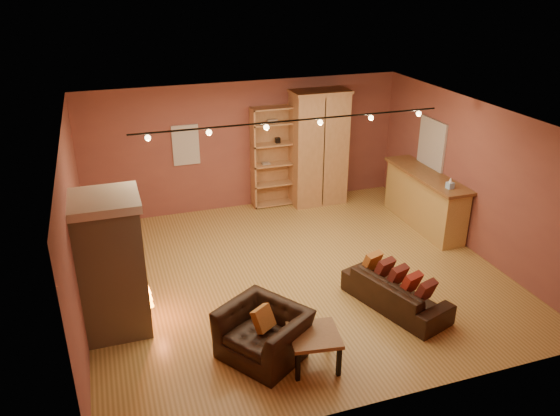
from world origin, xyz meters
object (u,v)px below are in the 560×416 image
object	(u,v)px
bookcase	(272,156)
bar_counter	(424,199)
coffee_table	(314,338)
loveseat	(396,286)
armchair	(263,326)
armoire	(318,148)
fireplace	(112,265)

from	to	relation	value
bookcase	bar_counter	size ratio (longest dim) A/B	0.94
bar_counter	coffee_table	bearing A→B (deg)	-138.47
loveseat	armchair	distance (m)	2.38
bar_counter	loveseat	xyz separation A→B (m)	(-2.06, -2.49, -0.21)
armchair	coffee_table	bearing A→B (deg)	21.46
coffee_table	bar_counter	bearing A→B (deg)	41.53
bookcase	coffee_table	distance (m)	5.62
armoire	coffee_table	distance (m)	5.75
armoire	bar_counter	xyz separation A→B (m)	(1.61, -1.88, -0.71)
fireplace	coffee_table	world-z (taller)	fireplace
fireplace	armchair	distance (m)	2.35
bar_counter	armoire	bearing A→B (deg)	130.68
armoire	bar_counter	bearing A→B (deg)	-49.32
armoire	armchair	distance (m)	5.64
loveseat	coffee_table	size ratio (longest dim) A/B	2.47
loveseat	armchair	bearing A→B (deg)	83.24
coffee_table	bookcase	bearing A→B (deg)	78.00
fireplace	armoire	distance (m)	5.82
armchair	fireplace	bearing A→B (deg)	-159.29
armoire	loveseat	bearing A→B (deg)	-95.78
bookcase	bar_counter	xyz separation A→B (m)	(2.64, -2.09, -0.56)
bookcase	fireplace	bearing A→B (deg)	-133.97
fireplace	armoire	world-z (taller)	armoire
bar_counter	coffee_table	size ratio (longest dim) A/B	3.18
fireplace	coffee_table	xyz separation A→B (m)	(2.44, -1.72, -0.63)
loveseat	bookcase	bearing A→B (deg)	-10.88
bar_counter	armchair	world-z (taller)	bar_counter
fireplace	bookcase	distance (m)	5.18
armoire	coffee_table	bearing A→B (deg)	-112.63
fireplace	loveseat	world-z (taller)	fireplace
bar_counter	armchair	distance (m)	5.29
armoire	armchair	bearing A→B (deg)	-119.79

